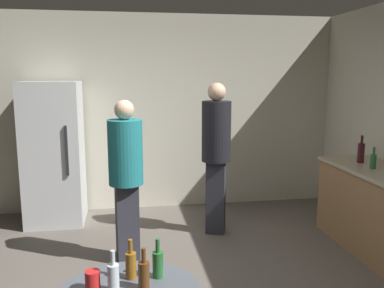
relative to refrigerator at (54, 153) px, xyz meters
The scene contains 12 objects.
wall_back 1.41m from the refrigerator, 18.85° to the left, with size 5.32×0.06×2.70m, color beige.
refrigerator is the anchor object (origin of this frame).
kitchen_counter 3.90m from the refrigerator, 23.96° to the right, with size 0.64×1.78×0.90m.
wine_bottle_on_counter 3.69m from the refrigerator, 17.55° to the right, with size 0.08×0.08×0.31m.
beer_bottle_on_counter 3.76m from the refrigerator, 22.10° to the right, with size 0.06×0.06×0.23m.
beer_bottle_amber 3.18m from the refrigerator, 72.95° to the right, with size 0.06×0.06×0.23m.
beer_bottle_brown 3.33m from the refrigerator, 72.47° to the right, with size 0.06×0.06×0.23m.
beer_bottle_green 3.24m from the refrigerator, 70.46° to the right, with size 0.06×0.06×0.23m.
beer_bottle_clear 3.28m from the refrigerator, 75.17° to the right, with size 0.06×0.06×0.23m.
plastic_cup_red 3.23m from the refrigerator, 76.95° to the right, with size 0.08×0.08×0.11m, color red.
person_in_teal_shirt 1.57m from the refrigerator, 54.69° to the right, with size 0.39×0.39×1.64m.
person_in_black_shirt 2.07m from the refrigerator, 19.52° to the right, with size 0.43×0.43×1.79m.
Camera 1 is at (-0.32, -3.00, 1.87)m, focal length 37.65 mm.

